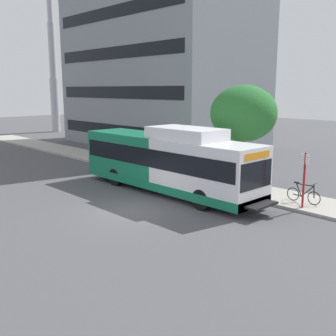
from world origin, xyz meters
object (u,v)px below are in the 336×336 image
object	(u,v)px
transit_bus	(168,162)
bus_stop_sign_pole	(304,176)
bicycle_parked	(303,194)
street_tree_near_stop	(244,114)

from	to	relation	value
transit_bus	bus_stop_sign_pole	size ratio (longest dim) A/B	4.71
bicycle_parked	street_tree_near_stop	size ratio (longest dim) A/B	0.31
transit_bus	bicycle_parked	world-z (taller)	transit_bus
transit_bus	street_tree_near_stop	world-z (taller)	street_tree_near_stop
bus_stop_sign_pole	transit_bus	bearing A→B (deg)	108.37
bus_stop_sign_pole	bicycle_parked	distance (m)	1.39
bicycle_parked	street_tree_near_stop	world-z (taller)	street_tree_near_stop
transit_bus	street_tree_near_stop	bearing A→B (deg)	-25.03
bus_stop_sign_pole	street_tree_near_stop	bearing A→B (deg)	69.20
transit_bus	bicycle_parked	distance (m)	7.19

